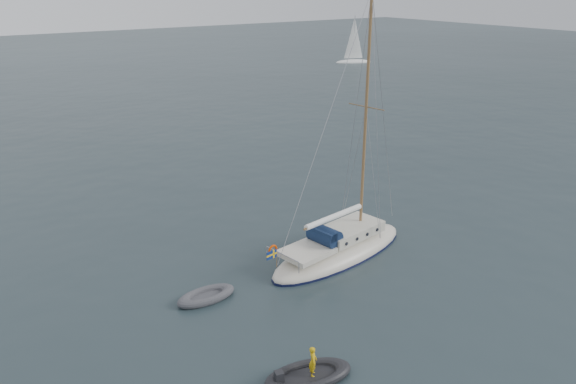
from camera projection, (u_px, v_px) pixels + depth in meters
ground at (301, 266)px, 29.77m from camera, size 300.00×300.00×0.00m
sailboat at (340, 237)px, 30.63m from camera, size 10.16×3.04×14.47m
dinghy at (206, 296)px, 26.64m from camera, size 2.93×1.32×0.42m
rib at (308, 375)px, 21.29m from camera, size 3.51×1.59×1.43m
distant_yacht_b at (354, 42)px, 100.80m from camera, size 6.60×3.52×8.74m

